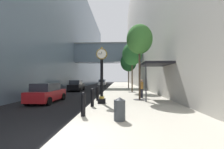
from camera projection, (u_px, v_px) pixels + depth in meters
name	position (u px, v px, depth m)	size (l,w,h in m)	color
ground_plane	(108.00, 88.00, 31.98)	(110.00, 110.00, 0.00)	black
sidewalk_right	(124.00, 87.00, 34.83)	(6.67, 80.00, 0.14)	beige
building_block_left	(62.00, 36.00, 35.70)	(22.62, 80.00, 24.08)	slate
building_block_right	(158.00, 15.00, 34.91)	(9.00, 80.00, 33.01)	#B7B2A8
street_clock	(102.00, 72.00, 11.62)	(0.84, 0.55, 4.33)	black
bollard_nearest	(83.00, 104.00, 7.63)	(0.24, 0.24, 1.21)	black
bollard_second	(92.00, 97.00, 10.29)	(0.24, 0.24, 1.21)	black
bollard_third	(98.00, 93.00, 12.94)	(0.24, 0.24, 1.21)	black
street_tree_near	(139.00, 40.00, 13.58)	(2.30, 2.30, 6.72)	#333335
street_tree_mid_near	(132.00, 54.00, 20.96)	(2.72, 2.72, 6.81)	#333335
street_tree_mid_far	(128.00, 62.00, 28.34)	(2.96, 2.96, 6.58)	#333335
trash_bin	(120.00, 109.00, 6.87)	(0.53, 0.53, 1.05)	#383D42
pedestrian_walking	(142.00, 88.00, 14.88)	(0.52, 0.45, 1.80)	#23232D
storefront_awning	(155.00, 65.00, 13.86)	(2.40, 3.60, 3.30)	black
car_white_near	(102.00, 83.00, 41.66)	(2.17, 4.08, 1.71)	silver
car_black_mid	(76.00, 86.00, 24.49)	(2.10, 4.43, 1.74)	black
car_red_far	(47.00, 93.00, 12.86)	(1.97, 4.27, 1.63)	#AD191E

